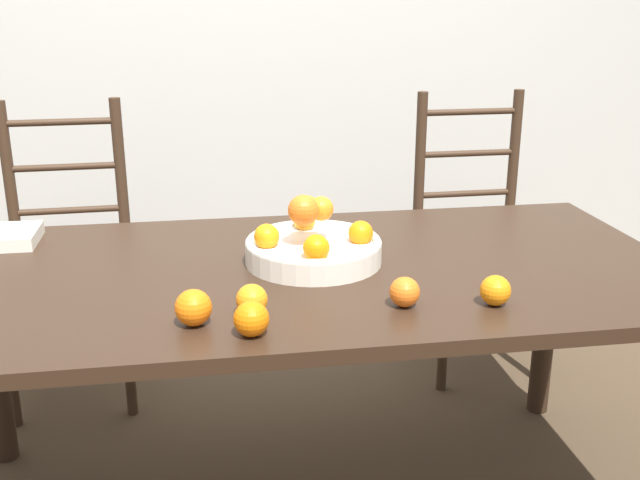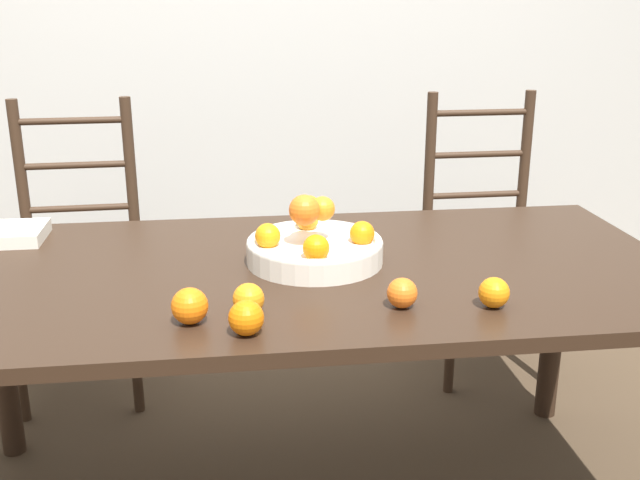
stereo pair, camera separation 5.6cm
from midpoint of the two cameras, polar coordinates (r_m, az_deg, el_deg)
name	(u,v)px [view 2 (the right image)]	position (r m, az deg, el deg)	size (l,w,h in m)	color
wall_back	(262,15)	(3.32, -3.91, 16.77)	(8.00, 0.06, 2.60)	beige
dining_table	(302,297)	(1.92, -0.54, -4.34)	(1.92, 0.94, 0.72)	black
fruit_bowl	(314,244)	(1.91, 0.39, -0.34)	(0.35, 0.35, 0.19)	silver
orange_loose_0	(494,293)	(1.69, 14.04, -3.92)	(0.07, 0.07, 0.07)	orange
orange_loose_1	(246,318)	(1.52, -4.59, -5.95)	(0.07, 0.07, 0.07)	orange
orange_loose_2	(402,293)	(1.66, 7.24, -4.03)	(0.07, 0.07, 0.07)	orange
orange_loose_3	(190,306)	(1.58, -8.90, -4.99)	(0.08, 0.08, 0.08)	orange
orange_loose_4	(249,299)	(1.61, -4.48, -4.50)	(0.07, 0.07, 0.07)	orange
chair_left	(79,260)	(2.77, -17.35, -1.47)	(0.43, 0.41, 1.04)	#382619
chair_right	(485,243)	(2.90, 13.01, -0.22)	(0.43, 0.41, 1.04)	#382619
book_stack	(6,234)	(2.26, -22.13, 0.42)	(0.21, 0.18, 0.04)	silver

